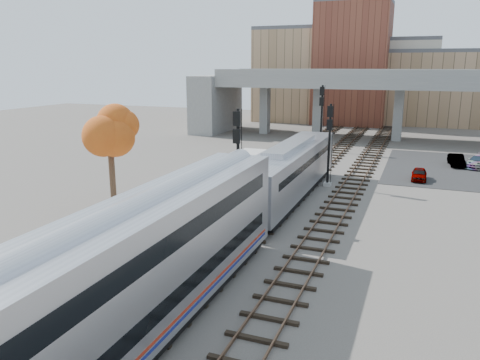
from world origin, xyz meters
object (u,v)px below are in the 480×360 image
Objects in this scene: coach at (105,295)px; signal_mast_far at (321,118)px; car_b at (456,160)px; tree at (109,132)px; car_c at (479,161)px; signal_mast_mid at (329,146)px; car_a at (419,174)px; signal_mast_near at (238,164)px; locomotive at (290,170)px.

coach is 3.22× the size of signal_mast_far.
coach reaches higher than car_b.
tree reaches higher than car_c.
tree is (-9.45, -27.92, 1.49)m from signal_mast_far.
car_a is at bearing 34.51° from signal_mast_mid.
coach is 42.89m from car_c.
signal_mast_near is 2.31× the size of car_a.
tree is (-9.45, -0.88, 1.79)m from signal_mast_near.
car_c is (5.48, 7.79, 0.08)m from car_a.
car_c is (16.84, 23.22, -3.02)m from signal_mast_near.
locomotive is 21.80m from car_b.
car_c is at bearing 50.07° from locomotive.
signal_mast_far is at bearing 103.88° from signal_mast_mid.
tree is at bearing -150.66° from locomotive.
signal_mast_far is (-2.10, 44.03, 1.19)m from coach.
coach is (-0.00, -22.61, 0.52)m from locomotive.
signal_mast_near reaches higher than coach.
signal_mast_mid is at bearing -145.11° from car_a.
signal_mast_mid is 2.19× the size of car_a.
signal_mast_near is 27.73m from car_b.
car_b is (14.81, 23.25, -3.04)m from signal_mast_near.
car_c is at bearing 54.04° from signal_mast_near.
tree is (-11.55, 16.11, 2.67)m from coach.
coach is 44.10m from signal_mast_far.
signal_mast_mid is 1.62× the size of car_c.
tree is at bearing -174.66° from signal_mast_near.
signal_mast_mid is at bearing -114.37° from car_c.
signal_mast_near is 19.41m from car_a.
coach is 42.26m from car_b.
signal_mast_near reaches higher than signal_mast_mid.
coach is 33.80m from car_a.
signal_mast_near reaches higher than car_b.
locomotive is 5.25× the size of car_b.
locomotive is 13.62m from tree.
locomotive is at bearing 29.34° from tree.
car_a is (20.81, 16.31, -4.89)m from tree.
tree reaches higher than signal_mast_near.
coach is 27.51m from signal_mast_mid.
signal_mast_mid is at bearing -76.12° from signal_mast_far.
coach is at bearing -90.00° from locomotive.
signal_mast_near is 0.99× the size of tree.
signal_mast_mid reaches higher than car_c.
signal_mast_far reaches higher than signal_mast_mid.
car_a is 9.53m from car_c.
car_b is (12.71, 17.64, -1.64)m from locomotive.
coach is at bearing -105.56° from car_a.
locomotive is 2.60× the size of signal_mast_near.
car_c reaches higher than car_a.
car_a is at bearing -104.59° from car_c.
car_b is at bearing 72.48° from coach.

